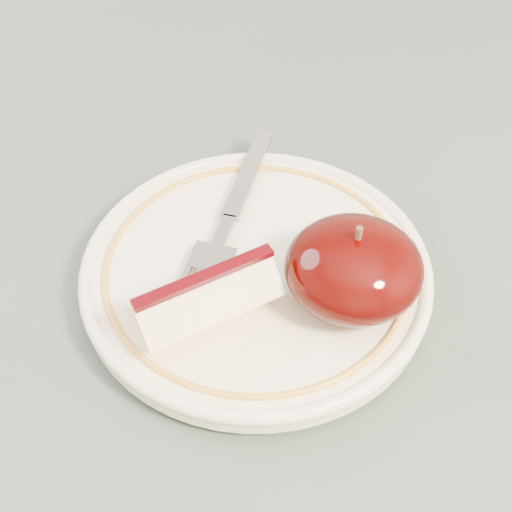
# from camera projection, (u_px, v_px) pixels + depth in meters

# --- Properties ---
(table) EXTENTS (0.90, 0.90, 0.75)m
(table) POSITION_uv_depth(u_px,v_px,m) (175.00, 407.00, 0.50)
(table) COLOR brown
(table) RESTS_ON ground
(plate) EXTENTS (0.22, 0.22, 0.02)m
(plate) POSITION_uv_depth(u_px,v_px,m) (256.00, 271.00, 0.45)
(plate) COLOR #F5EBCE
(plate) RESTS_ON table
(apple_half) EXTENTS (0.08, 0.08, 0.06)m
(apple_half) POSITION_uv_depth(u_px,v_px,m) (354.00, 268.00, 0.41)
(apple_half) COLOR black
(apple_half) RESTS_ON plate
(apple_wedge) EXTENTS (0.09, 0.08, 0.04)m
(apple_wedge) POSITION_uv_depth(u_px,v_px,m) (206.00, 299.00, 0.40)
(apple_wedge) COLOR #F6E6B5
(apple_wedge) RESTS_ON plate
(fork) EXTENTS (0.06, 0.18, 0.00)m
(fork) POSITION_uv_depth(u_px,v_px,m) (229.00, 219.00, 0.47)
(fork) COLOR gray
(fork) RESTS_ON plate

